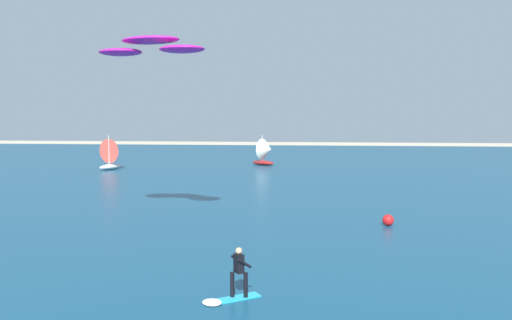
{
  "coord_description": "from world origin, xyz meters",
  "views": [
    {
      "loc": [
        1.66,
        -2.92,
        6.02
      ],
      "look_at": [
        -0.15,
        15.49,
        4.4
      ],
      "focal_mm": 37.12,
      "sensor_mm": 36.0,
      "label": 1
    }
  ],
  "objects_px": {
    "kitesurfer": "(234,281)",
    "kite": "(150,46)",
    "sailboat_heeled_over": "(113,153)",
    "marker_buoy": "(388,220)",
    "sailboat_mid_left": "(266,152)"
  },
  "relations": [
    {
      "from": "sailboat_mid_left",
      "to": "marker_buoy",
      "type": "height_order",
      "value": "sailboat_mid_left"
    },
    {
      "from": "kitesurfer",
      "to": "kite",
      "type": "xyz_separation_m",
      "value": [
        -5.55,
        9.81,
        8.67
      ]
    },
    {
      "from": "sailboat_heeled_over",
      "to": "marker_buoy",
      "type": "distance_m",
      "value": 36.55
    },
    {
      "from": "kitesurfer",
      "to": "marker_buoy",
      "type": "bearing_deg",
      "value": 60.98
    },
    {
      "from": "sailboat_heeled_over",
      "to": "marker_buoy",
      "type": "xyz_separation_m",
      "value": [
        25.11,
        -26.53,
        -1.39
      ]
    },
    {
      "from": "kitesurfer",
      "to": "sailboat_mid_left",
      "type": "distance_m",
      "value": 44.26
    },
    {
      "from": "marker_buoy",
      "to": "kite",
      "type": "bearing_deg",
      "value": -170.28
    },
    {
      "from": "kitesurfer",
      "to": "marker_buoy",
      "type": "distance_m",
      "value": 13.6
    },
    {
      "from": "kite",
      "to": "marker_buoy",
      "type": "xyz_separation_m",
      "value": [
        12.14,
        2.08,
        -8.97
      ]
    },
    {
      "from": "kitesurfer",
      "to": "sailboat_heeled_over",
      "type": "distance_m",
      "value": 42.66
    },
    {
      "from": "sailboat_heeled_over",
      "to": "marker_buoy",
      "type": "height_order",
      "value": "sailboat_heeled_over"
    },
    {
      "from": "kitesurfer",
      "to": "sailboat_mid_left",
      "type": "relative_size",
      "value": 0.56
    },
    {
      "from": "sailboat_heeled_over",
      "to": "sailboat_mid_left",
      "type": "distance_m",
      "value": 17.04
    },
    {
      "from": "kite",
      "to": "sailboat_mid_left",
      "type": "xyz_separation_m",
      "value": [
        3.07,
        34.38,
        -7.7
      ]
    },
    {
      "from": "kite",
      "to": "sailboat_mid_left",
      "type": "distance_m",
      "value": 35.36
    }
  ]
}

